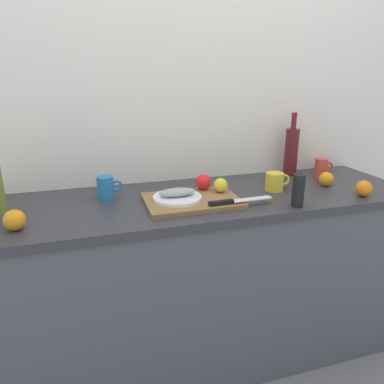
# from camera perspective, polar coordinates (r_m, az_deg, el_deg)

# --- Properties ---
(ground_plane) EXTENTS (12.00, 12.00, 0.00)m
(ground_plane) POSITION_cam_1_polar(r_m,az_deg,el_deg) (2.13, 2.37, -24.15)
(ground_plane) COLOR slate
(back_wall) EXTENTS (3.20, 0.05, 2.50)m
(back_wall) POSITION_cam_1_polar(r_m,az_deg,el_deg) (1.89, -0.42, 12.65)
(back_wall) COLOR white
(back_wall) RESTS_ON ground_plane
(kitchen_counter) EXTENTS (2.00, 0.60, 0.90)m
(kitchen_counter) POSITION_cam_1_polar(r_m,az_deg,el_deg) (1.85, 2.55, -13.84)
(kitchen_counter) COLOR #4C5159
(kitchen_counter) RESTS_ON ground_plane
(cutting_board) EXTENTS (0.41, 0.29, 0.02)m
(cutting_board) POSITION_cam_1_polar(r_m,az_deg,el_deg) (1.56, 0.00, -1.39)
(cutting_board) COLOR olive
(cutting_board) RESTS_ON kitchen_counter
(white_plate) EXTENTS (0.21, 0.21, 0.01)m
(white_plate) POSITION_cam_1_polar(r_m,az_deg,el_deg) (1.55, -2.40, -0.93)
(white_plate) COLOR white
(white_plate) RESTS_ON cutting_board
(fish_fillet) EXTENTS (0.16, 0.07, 0.04)m
(fish_fillet) POSITION_cam_1_polar(r_m,az_deg,el_deg) (1.54, -2.41, -0.04)
(fish_fillet) COLOR #999E99
(fish_fillet) RESTS_ON white_plate
(chef_knife) EXTENTS (0.29, 0.04, 0.02)m
(chef_knife) POSITION_cam_1_polar(r_m,az_deg,el_deg) (1.51, 6.59, -1.51)
(chef_knife) COLOR silver
(chef_knife) RESTS_ON cutting_board
(lemon_0) EXTENTS (0.07, 0.07, 0.07)m
(lemon_0) POSITION_cam_1_polar(r_m,az_deg,el_deg) (1.64, 4.64, 1.11)
(lemon_0) COLOR yellow
(lemon_0) RESTS_ON cutting_board
(tomato_0) EXTENTS (0.07, 0.07, 0.07)m
(tomato_0) POSITION_cam_1_polar(r_m,az_deg,el_deg) (1.67, 1.83, 1.64)
(tomato_0) COLOR red
(tomato_0) RESTS_ON cutting_board
(wine_bottle) EXTENTS (0.07, 0.07, 0.35)m
(wine_bottle) POSITION_cam_1_polar(r_m,az_deg,el_deg) (2.05, 15.74, 6.44)
(wine_bottle) COLOR #59191E
(wine_bottle) RESTS_ON kitchen_counter
(coffee_mug_0) EXTENTS (0.13, 0.09, 0.09)m
(coffee_mug_0) POSITION_cam_1_polar(r_m,az_deg,el_deg) (1.77, 13.25, 1.65)
(coffee_mug_0) COLOR yellow
(coffee_mug_0) RESTS_ON kitchen_counter
(coffee_mug_1) EXTENTS (0.11, 0.07, 0.11)m
(coffee_mug_1) POSITION_cam_1_polar(r_m,az_deg,el_deg) (2.05, 20.20, 3.62)
(coffee_mug_1) COLOR #CC3F38
(coffee_mug_1) RESTS_ON kitchen_counter
(coffee_mug_2) EXTENTS (0.12, 0.08, 0.11)m
(coffee_mug_2) POSITION_cam_1_polar(r_m,az_deg,el_deg) (1.64, -13.70, 0.65)
(coffee_mug_2) COLOR #2672B2
(coffee_mug_2) RESTS_ON kitchen_counter
(orange_0) EXTENTS (0.07, 0.07, 0.07)m
(orange_0) POSITION_cam_1_polar(r_m,az_deg,el_deg) (1.92, 20.87, 1.98)
(orange_0) COLOR orange
(orange_0) RESTS_ON kitchen_counter
(orange_1) EXTENTS (0.08, 0.08, 0.08)m
(orange_1) POSITION_cam_1_polar(r_m,az_deg,el_deg) (1.82, 25.98, 0.53)
(orange_1) COLOR orange
(orange_1) RESTS_ON kitchen_counter
(orange_2) EXTENTS (0.08, 0.08, 0.08)m
(orange_2) POSITION_cam_1_polar(r_m,az_deg,el_deg) (2.20, 20.30, 4.13)
(orange_2) COLOR orange
(orange_2) RESTS_ON kitchen_counter
(orange_3) EXTENTS (0.08, 0.08, 0.08)m
(orange_3) POSITION_cam_1_polar(r_m,az_deg,el_deg) (1.44, -26.75, -4.07)
(orange_3) COLOR orange
(orange_3) RESTS_ON kitchen_counter
(pepper_mill) EXTENTS (0.05, 0.05, 0.14)m
(pepper_mill) POSITION_cam_1_polar(r_m,az_deg,el_deg) (1.57, 16.79, 0.24)
(pepper_mill) COLOR black
(pepper_mill) RESTS_ON kitchen_counter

